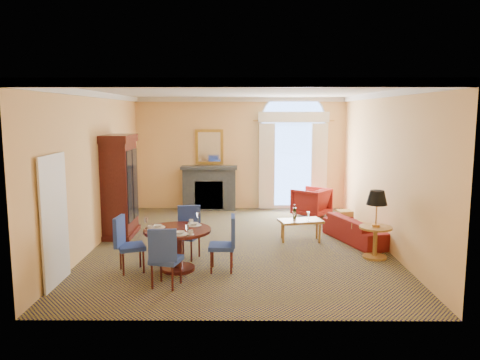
{
  "coord_description": "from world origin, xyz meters",
  "views": [
    {
      "loc": [
        0.06,
        -9.69,
        2.76
      ],
      "look_at": [
        0.0,
        0.5,
        1.3
      ],
      "focal_mm": 35.0,
      "sensor_mm": 36.0,
      "label": 1
    }
  ],
  "objects_px": {
    "armoire": "(119,187)",
    "coffee_table": "(300,221)",
    "dining_table": "(178,240)",
    "sofa": "(358,229)",
    "armchair": "(311,202)",
    "side_table": "(376,216)"
  },
  "relations": [
    {
      "from": "sofa",
      "to": "armchair",
      "type": "relative_size",
      "value": 2.13
    },
    {
      "from": "side_table",
      "to": "coffee_table",
      "type": "bearing_deg",
      "value": 136.52
    },
    {
      "from": "armchair",
      "to": "coffee_table",
      "type": "relative_size",
      "value": 0.85
    },
    {
      "from": "sofa",
      "to": "dining_table",
      "type": "bearing_deg",
      "value": 98.62
    },
    {
      "from": "sofa",
      "to": "side_table",
      "type": "relative_size",
      "value": 1.42
    },
    {
      "from": "armoire",
      "to": "side_table",
      "type": "distance_m",
      "value": 5.58
    },
    {
      "from": "armoire",
      "to": "sofa",
      "type": "bearing_deg",
      "value": -5.38
    },
    {
      "from": "dining_table",
      "to": "side_table",
      "type": "height_order",
      "value": "side_table"
    },
    {
      "from": "armoire",
      "to": "coffee_table",
      "type": "distance_m",
      "value": 4.11
    },
    {
      "from": "dining_table",
      "to": "sofa",
      "type": "relative_size",
      "value": 0.65
    },
    {
      "from": "dining_table",
      "to": "armchair",
      "type": "relative_size",
      "value": 1.38
    },
    {
      "from": "dining_table",
      "to": "armoire",
      "type": "bearing_deg",
      "value": 124.35
    },
    {
      "from": "side_table",
      "to": "sofa",
      "type": "bearing_deg",
      "value": 92.45
    },
    {
      "from": "armoire",
      "to": "armchair",
      "type": "relative_size",
      "value": 2.67
    },
    {
      "from": "coffee_table",
      "to": "side_table",
      "type": "relative_size",
      "value": 0.78
    },
    {
      "from": "armoire",
      "to": "dining_table",
      "type": "distance_m",
      "value": 2.95
    },
    {
      "from": "armchair",
      "to": "coffee_table",
      "type": "xyz_separation_m",
      "value": [
        -0.59,
        -2.41,
        0.04
      ]
    },
    {
      "from": "sofa",
      "to": "armchair",
      "type": "xyz_separation_m",
      "value": [
        -0.65,
        2.46,
        0.12
      ]
    },
    {
      "from": "armoire",
      "to": "side_table",
      "type": "xyz_separation_m",
      "value": [
        5.32,
        -1.66,
        -0.27
      ]
    },
    {
      "from": "armoire",
      "to": "coffee_table",
      "type": "bearing_deg",
      "value": -6.3
    },
    {
      "from": "sofa",
      "to": "armchair",
      "type": "height_order",
      "value": "armchair"
    },
    {
      "from": "armchair",
      "to": "side_table",
      "type": "xyz_separation_m",
      "value": [
        0.7,
        -3.63,
        0.44
      ]
    }
  ]
}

